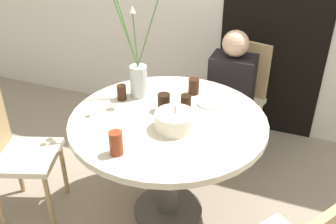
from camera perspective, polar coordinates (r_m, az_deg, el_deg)
The scene contains 14 objects.
ground_plane at distance 2.76m, azimuth 0.00°, elevation -14.83°, with size 16.00×16.00×0.00m, color gray.
doorway_panel at distance 3.31m, azimuth 16.09°, elevation 12.82°, with size 0.90×0.01×2.05m.
dining_table at distance 2.35m, azimuth 0.00°, elevation -3.88°, with size 1.21×1.21×0.78m.
chair_near_front at distance 3.17m, azimuth 10.82°, elevation 3.13°, with size 0.49×0.49×0.94m.
chair_left_flank at distance 2.64m, azimuth -22.70°, elevation -4.85°, with size 0.51×0.51×0.94m.
birthday_cake at distance 2.15m, azimuth 1.06°, elevation -1.35°, with size 0.23×0.23×0.15m.
flower_vase at distance 2.44m, azimuth -4.85°, elevation 7.45°, with size 0.40×0.23×0.76m.
side_plate at distance 2.44m, azimuth 6.50°, elevation 1.37°, with size 0.18×0.18×0.01m.
drink_glass_0 at distance 2.47m, azimuth -7.08°, elevation 2.97°, with size 0.06×0.06×0.10m.
drink_glass_1 at distance 2.29m, azimuth 2.74°, elevation 1.15°, with size 0.07×0.07×0.12m.
drink_glass_2 at distance 1.95m, azimuth -7.92°, elevation -4.70°, with size 0.07×0.07×0.13m.
drink_glass_3 at distance 2.54m, azimuth 3.94°, elevation 3.93°, with size 0.07×0.07×0.11m.
drink_glass_4 at distance 2.33m, azimuth -0.64°, elevation 1.47°, with size 0.08×0.08×0.11m.
person_boy at distance 3.05m, azimuth 9.46°, elevation 1.70°, with size 0.34×0.24×1.10m.
Camera 1 is at (0.71, -1.81, 1.95)m, focal length 40.00 mm.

